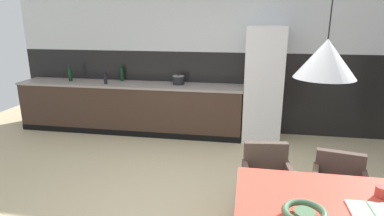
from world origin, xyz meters
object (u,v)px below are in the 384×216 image
Objects in this scene: armchair_near_window at (339,180)px; pendant_lamp_over_table_near at (326,59)px; fruit_bowl at (304,213)px; mug_short_terracotta at (382,192)px; dining_table at (360,210)px; bottle_wine_green at (105,78)px; armchair_head_of_table at (267,172)px; refrigerator_column at (263,85)px; cooking_pot at (178,80)px; open_book at (371,210)px; bottle_oil_tall at (122,74)px; bottle_spice_small at (70,74)px.

armchair_near_window is 1.62m from pendant_lamp_over_table_near.
armchair_near_window is 1.27m from fruit_bowl.
dining_table is at bearing -141.95° from mug_short_terracotta.
bottle_wine_green is (-3.40, 2.20, 0.50)m from armchair_near_window.
armchair_near_window is 0.69m from armchair_head_of_table.
refrigerator_column is 9.10× the size of cooking_pot.
dining_table is 8.30× the size of cooking_pot.
open_book is 1.09m from pendant_lamp_over_table_near.
armchair_near_window is at bearing -32.91° from bottle_wine_green.
mug_short_terracotta is 1.13m from pendant_lamp_over_table_near.
refrigerator_column reaches higher than bottle_wine_green.
refrigerator_column reaches higher than bottle_oil_tall.
bottle_spice_small reaches higher than fruit_bowl.
bottle_wine_green is 0.20× the size of pendant_lamp_over_table_near.
pendant_lamp_over_table_near reaches higher than fruit_bowl.
bottle_wine_green is at bearing 133.69° from pendant_lamp_over_table_near.
cooking_pot is at bearing 177.25° from refrigerator_column.
armchair_head_of_table is 2.54× the size of bottle_oil_tall.
refrigerator_column reaches higher than bottle_spice_small.
open_book is at bearing -43.03° from bottle_wine_green.
armchair_near_window is at bearing -38.06° from bottle_oil_tall.
fruit_bowl is at bearing -158.25° from open_book.
refrigerator_column is 1.10× the size of dining_table.
cooking_pot is 0.87× the size of bottle_wine_green.
bottle_spice_small reaches higher than cooking_pot.
fruit_bowl is (0.16, -1.18, 0.32)m from armchair_head_of_table.
mug_short_terracotta is 0.60× the size of cooking_pot.
mug_short_terracotta is at bearing -35.73° from bottle_spice_small.
fruit_bowl is 0.72m from mug_short_terracotta.
open_book reaches higher than dining_table.
refrigerator_column reaches higher than fruit_bowl.
armchair_head_of_table is 3.63× the size of cooking_pot.
bottle_spice_small is (-2.04, -0.05, 0.05)m from cooking_pot.
open_book is 0.25m from mug_short_terracotta.
armchair_near_window is 2.46× the size of bottle_oil_tall.
cooking_pot is 3.75m from pendant_lamp_over_table_near.
fruit_bowl is 0.98× the size of bottle_oil_tall.
bottle_oil_tall is (-2.54, 2.46, 0.54)m from armchair_head_of_table.
bottle_oil_tall is 1.25× the size of bottle_wine_green.
bottle_spice_small reaches higher than bottle_wine_green.
armchair_head_of_table is at bearing -33.10° from bottle_spice_small.
bottle_wine_green is (-3.35, 3.12, 0.24)m from open_book.
cooking_pot is at bearing 1.37° from bottle_spice_small.
refrigerator_column is 15.14× the size of mug_short_terracotta.
fruit_bowl is 1.00m from pendant_lamp_over_table_near.
bottle_spice_small is at bearing 179.66° from refrigerator_column.
bottle_oil_tall reaches higher than open_book.
dining_table is 5.16m from bottle_spice_small.
bottle_wine_green reaches higher than cooking_pot.
armchair_head_of_table is 3.49m from bottle_wine_green.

